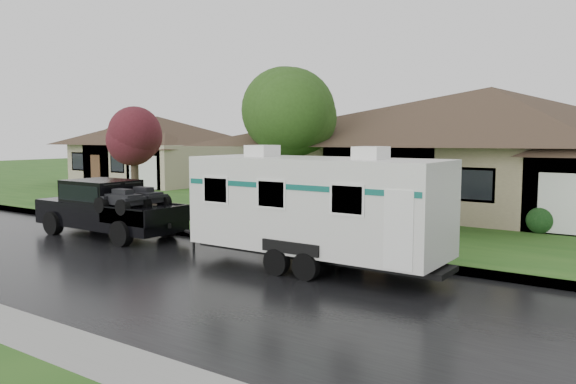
% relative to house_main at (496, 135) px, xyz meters
% --- Properties ---
extents(ground, '(140.00, 140.00, 0.00)m').
position_rel_house_main_xyz_m(ground, '(-2.29, -13.84, -3.59)').
color(ground, '#255319').
rests_on(ground, ground).
extents(road, '(140.00, 8.00, 0.01)m').
position_rel_house_main_xyz_m(road, '(-2.29, -15.84, -3.59)').
color(road, black).
rests_on(road, ground).
extents(curb, '(140.00, 0.50, 0.15)m').
position_rel_house_main_xyz_m(curb, '(-2.29, -11.59, -3.52)').
color(curb, gray).
rests_on(curb, ground).
extents(lawn, '(140.00, 26.00, 0.15)m').
position_rel_house_main_xyz_m(lawn, '(-2.29, 1.16, -3.52)').
color(lawn, '#255319').
rests_on(lawn, ground).
extents(house_main, '(19.44, 10.80, 6.90)m').
position_rel_house_main_xyz_m(house_main, '(0.00, 0.00, 0.00)').
color(house_main, gray).
rests_on(house_main, lawn).
extents(house_far, '(10.80, 8.64, 5.80)m').
position_rel_house_main_xyz_m(house_far, '(-24.07, 2.02, -0.62)').
color(house_far, tan).
rests_on(house_far, lawn).
extents(tree_left_green, '(3.75, 3.75, 6.21)m').
position_rel_house_main_xyz_m(tree_left_green, '(-5.82, -7.81, 0.86)').
color(tree_left_green, '#382B1E').
rests_on(tree_left_green, lawn).
extents(tree_red, '(2.90, 2.90, 4.81)m').
position_rel_house_main_xyz_m(tree_red, '(-14.53, -8.14, -0.11)').
color(tree_red, '#382B1E').
rests_on(tree_red, lawn).
extents(shrub_row, '(13.60, 1.00, 1.00)m').
position_rel_house_main_xyz_m(shrub_row, '(-0.29, -4.54, -2.94)').
color(shrub_row, '#143814').
rests_on(shrub_row, lawn).
extents(pickup_truck, '(5.99, 2.28, 2.00)m').
position_rel_house_main_xyz_m(pickup_truck, '(-9.96, -13.27, -2.52)').
color(pickup_truck, black).
rests_on(pickup_truck, ground).
extents(travel_trailer, '(7.38, 2.59, 3.31)m').
position_rel_house_main_xyz_m(travel_trailer, '(-1.15, -13.27, -1.83)').
color(travel_trailer, silver).
rests_on(travel_trailer, ground).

